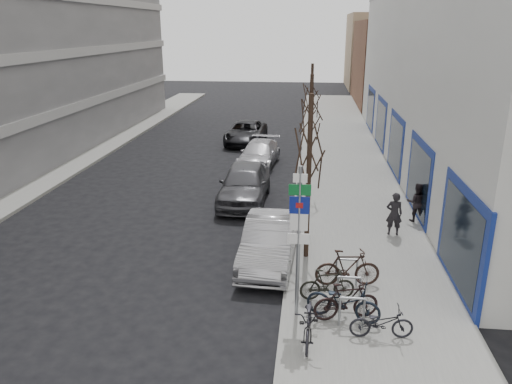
% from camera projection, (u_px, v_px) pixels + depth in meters
% --- Properties ---
extents(ground, '(120.00, 120.00, 0.00)m').
position_uv_depth(ground, '(208.00, 312.00, 13.62)').
color(ground, black).
rests_on(ground, ground).
extents(sidewalk_east, '(5.00, 70.00, 0.15)m').
position_uv_depth(sidewalk_east, '(350.00, 197.00, 22.56)').
color(sidewalk_east, slate).
rests_on(sidewalk_east, ground).
extents(sidewalk_west, '(3.00, 70.00, 0.15)m').
position_uv_depth(sidewalk_west, '(27.00, 186.00, 24.18)').
color(sidewalk_west, slate).
rests_on(sidewalk_west, ground).
extents(brick_building_far, '(12.00, 14.00, 8.00)m').
position_uv_depth(brick_building_far, '(420.00, 63.00, 48.74)').
color(brick_building_far, brown).
rests_on(brick_building_far, ground).
extents(tan_building_far, '(13.00, 12.00, 9.00)m').
position_uv_depth(tan_building_far, '(400.00, 51.00, 62.68)').
color(tan_building_far, '#937A5B').
rests_on(tan_building_far, ground).
extents(highway_sign_pole, '(0.55, 0.10, 4.20)m').
position_uv_depth(highway_sign_pole, '(299.00, 233.00, 12.58)').
color(highway_sign_pole, gray).
rests_on(highway_sign_pole, ground).
extents(bike_rack, '(0.66, 2.26, 0.83)m').
position_uv_depth(bike_rack, '(349.00, 287.00, 13.58)').
color(bike_rack, gray).
rests_on(bike_rack, sidewalk_east).
extents(tree_near, '(1.80, 1.80, 5.50)m').
position_uv_depth(tree_near, '(310.00, 139.00, 15.36)').
color(tree_near, black).
rests_on(tree_near, ground).
extents(tree_mid, '(1.80, 1.80, 5.50)m').
position_uv_depth(tree_mid, '(311.00, 107.00, 21.49)').
color(tree_mid, black).
rests_on(tree_mid, ground).
extents(tree_far, '(1.80, 1.80, 5.50)m').
position_uv_depth(tree_far, '(312.00, 89.00, 27.62)').
color(tree_far, black).
rests_on(tree_far, ground).
extents(meter_front, '(0.10, 0.08, 1.27)m').
position_uv_depth(meter_front, '(292.00, 240.00, 15.94)').
color(meter_front, gray).
rests_on(meter_front, sidewalk_east).
extents(meter_mid, '(0.10, 0.08, 1.27)m').
position_uv_depth(meter_mid, '(298.00, 188.00, 21.13)').
color(meter_mid, gray).
rests_on(meter_mid, sidewalk_east).
extents(meter_back, '(0.10, 0.08, 1.27)m').
position_uv_depth(meter_back, '(301.00, 156.00, 26.31)').
color(meter_back, gray).
rests_on(meter_back, sidewalk_east).
extents(bike_near_left, '(0.64, 1.91, 1.16)m').
position_uv_depth(bike_near_left, '(309.00, 318.00, 12.00)').
color(bike_near_left, black).
rests_on(bike_near_left, sidewalk_east).
extents(bike_near_right, '(1.84, 0.98, 1.07)m').
position_uv_depth(bike_near_right, '(346.00, 301.00, 12.85)').
color(bike_near_right, black).
rests_on(bike_near_right, sidewalk_east).
extents(bike_mid_curb, '(2.03, 1.06, 1.19)m').
position_uv_depth(bike_mid_curb, '(344.00, 299.00, 12.84)').
color(bike_mid_curb, black).
rests_on(bike_mid_curb, sidewalk_east).
extents(bike_mid_inner, '(1.62, 0.74, 0.95)m').
position_uv_depth(bike_mid_inner, '(327.00, 284.00, 13.80)').
color(bike_mid_inner, black).
rests_on(bike_mid_inner, sidewalk_east).
extents(bike_far_curb, '(1.59, 0.59, 0.95)m').
position_uv_depth(bike_far_curb, '(382.00, 320.00, 12.10)').
color(bike_far_curb, black).
rests_on(bike_far_curb, sidewalk_east).
extents(bike_far_inner, '(1.97, 0.79, 1.16)m').
position_uv_depth(bike_far_inner, '(348.00, 267.00, 14.52)').
color(bike_far_inner, black).
rests_on(bike_far_inner, sidewalk_east).
extents(parked_car_front, '(1.77, 4.61, 1.50)m').
position_uv_depth(parked_car_front, '(269.00, 241.00, 16.27)').
color(parked_car_front, '#99989D').
rests_on(parked_car_front, ground).
extents(parked_car_mid, '(2.02, 5.02, 1.71)m').
position_uv_depth(parked_car_mid, '(244.00, 183.00, 21.92)').
color(parked_car_mid, '#46464B').
rests_on(parked_car_mid, ground).
extents(parked_car_back, '(2.30, 4.82, 1.35)m').
position_uv_depth(parked_car_back, '(259.00, 154.00, 27.75)').
color(parked_car_back, '#A7A6AB').
rests_on(parked_car_back, ground).
extents(lane_car, '(2.54, 5.23, 1.43)m').
position_uv_depth(lane_car, '(246.00, 132.00, 33.16)').
color(lane_car, black).
rests_on(lane_car, ground).
extents(pedestrian_near, '(0.59, 0.40, 1.62)m').
position_uv_depth(pedestrian_near, '(394.00, 214.00, 18.06)').
color(pedestrian_near, black).
rests_on(pedestrian_near, sidewalk_east).
extents(pedestrian_far, '(0.61, 0.44, 1.56)m').
position_uv_depth(pedestrian_far, '(416.00, 202.00, 19.35)').
color(pedestrian_far, black).
rests_on(pedestrian_far, sidewalk_east).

